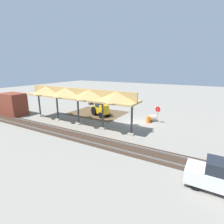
{
  "coord_description": "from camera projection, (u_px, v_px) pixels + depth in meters",
  "views": [
    {
      "loc": [
        -8.55,
        22.12,
        7.53
      ],
      "look_at": [
        2.95,
        2.07,
        1.6
      ],
      "focal_mm": 28.0,
      "sensor_mm": 36.0,
      "label": 1
    }
  ],
  "objects": [
    {
      "name": "rail_tracks",
      "position": [
        107.0,
        143.0,
        17.72
      ],
      "size": [
        60.0,
        2.58,
        0.15
      ],
      "color": "slate",
      "rests_on": "ground"
    },
    {
      "name": "stop_sign",
      "position": [
        158.0,
        111.0,
        23.85
      ],
      "size": [
        0.74,
        0.22,
        2.35
      ],
      "color": "gray",
      "rests_on": "ground"
    },
    {
      "name": "brick_utility_building",
      "position": [
        13.0,
        104.0,
        28.03
      ],
      "size": [
        3.92,
        2.56,
        3.54
      ],
      "primitive_type": "cube",
      "color": "brown",
      "rests_on": "ground"
    },
    {
      "name": "traffic_barrel",
      "position": [
        148.0,
        120.0,
        24.28
      ],
      "size": [
        0.56,
        0.56,
        0.9
      ],
      "primitive_type": "cylinder",
      "color": "orange",
      "rests_on": "ground"
    },
    {
      "name": "platform_canopy",
      "position": [
        77.0,
        94.0,
        22.88
      ],
      "size": [
        16.84,
        3.2,
        4.9
      ],
      "color": "#9E998E",
      "rests_on": "ground"
    },
    {
      "name": "backhoe",
      "position": [
        100.0,
        108.0,
        27.74
      ],
      "size": [
        5.09,
        3.31,
        2.82
      ],
      "color": "#EAB214",
      "rests_on": "ground"
    },
    {
      "name": "ground_plane",
      "position": [
        137.0,
        122.0,
        24.57
      ],
      "size": [
        120.0,
        120.0,
        0.0
      ],
      "primitive_type": "plane",
      "color": "gray"
    },
    {
      "name": "dirt_mound",
      "position": [
        93.0,
        111.0,
        31.22
      ],
      "size": [
        3.61,
        3.61,
        2.02
      ],
      "primitive_type": "cone",
      "color": "brown",
      "rests_on": "ground"
    },
    {
      "name": "dirt_work_zone",
      "position": [
        97.0,
        113.0,
        29.58
      ],
      "size": [
        9.02,
        7.0,
        0.01
      ],
      "primitive_type": "cube",
      "color": "brown",
      "rests_on": "ground"
    },
    {
      "name": "distant_parked_car",
      "position": [
        223.0,
        177.0,
        10.73
      ],
      "size": [
        4.22,
        1.8,
        1.98
      ],
      "color": "silver",
      "rests_on": "ground"
    },
    {
      "name": "concrete_pipe",
      "position": [
        152.0,
        118.0,
        25.1
      ],
      "size": [
        1.39,
        1.34,
        0.94
      ],
      "color": "#9E9384",
      "rests_on": "ground"
    }
  ]
}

